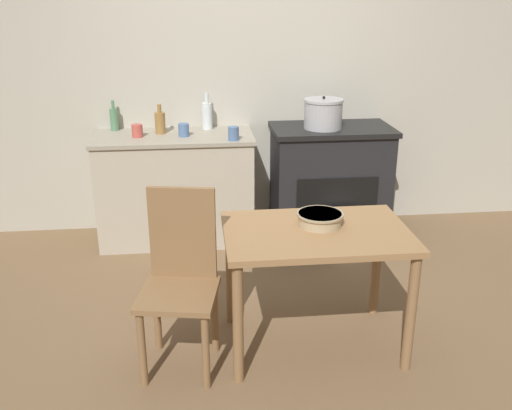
# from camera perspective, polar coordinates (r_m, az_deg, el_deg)

# --- Properties ---
(ground_plane) EXTENTS (14.00, 14.00, 0.00)m
(ground_plane) POSITION_cam_1_polar(r_m,az_deg,el_deg) (3.73, 0.76, -10.69)
(ground_plane) COLOR brown
(wall_back) EXTENTS (8.00, 0.07, 2.55)m
(wall_back) POSITION_cam_1_polar(r_m,az_deg,el_deg) (4.82, -1.50, 12.65)
(wall_back) COLOR #B2AD9E
(wall_back) RESTS_ON ground_plane
(counter_cabinet) EXTENTS (1.25, 0.60, 0.88)m
(counter_cabinet) POSITION_cam_1_polar(r_m,az_deg,el_deg) (4.68, -7.98, 1.72)
(counter_cabinet) COLOR #B2A893
(counter_cabinet) RESTS_ON ground_plane
(stove) EXTENTS (0.97, 0.59, 0.91)m
(stove) POSITION_cam_1_polar(r_m,az_deg,el_deg) (4.81, 7.36, 2.47)
(stove) COLOR black
(stove) RESTS_ON ground_plane
(work_table) EXTENTS (1.01, 0.68, 0.72)m
(work_table) POSITION_cam_1_polar(r_m,az_deg,el_deg) (3.17, 6.02, -4.37)
(work_table) COLOR #997047
(work_table) RESTS_ON ground_plane
(chair) EXTENTS (0.47, 0.47, 0.98)m
(chair) POSITION_cam_1_polar(r_m,az_deg,el_deg) (3.09, -7.56, -7.08)
(chair) COLOR olive
(chair) RESTS_ON ground_plane
(flour_sack) EXTENTS (0.26, 0.18, 0.33)m
(flour_sack) POSITION_cam_1_polar(r_m,az_deg,el_deg) (4.50, 9.15, -2.91)
(flour_sack) COLOR beige
(flour_sack) RESTS_ON ground_plane
(stock_pot) EXTENTS (0.31, 0.31, 0.26)m
(stock_pot) POSITION_cam_1_polar(r_m,az_deg,el_deg) (4.60, 6.73, 9.06)
(stock_pot) COLOR #A8A8AD
(stock_pot) RESTS_ON stove
(mixing_bowl_large) EXTENTS (0.26, 0.26, 0.07)m
(mixing_bowl_large) POSITION_cam_1_polar(r_m,az_deg,el_deg) (3.18, 6.40, -1.33)
(mixing_bowl_large) COLOR tan
(mixing_bowl_large) RESTS_ON work_table
(bottle_far_left) EXTENTS (0.06, 0.06, 0.24)m
(bottle_far_left) POSITION_cam_1_polar(r_m,az_deg,el_deg) (4.79, -14.01, 8.36)
(bottle_far_left) COLOR #517F5B
(bottle_far_left) RESTS_ON counter_cabinet
(bottle_left) EXTENTS (0.08, 0.08, 0.23)m
(bottle_left) POSITION_cam_1_polar(r_m,az_deg,el_deg) (4.61, -9.57, 8.16)
(bottle_left) COLOR olive
(bottle_left) RESTS_ON counter_cabinet
(bottle_mid_left) EXTENTS (0.08, 0.08, 0.29)m
(bottle_mid_left) POSITION_cam_1_polar(r_m,az_deg,el_deg) (4.71, -4.91, 8.94)
(bottle_mid_left) COLOR silver
(bottle_mid_left) RESTS_ON counter_cabinet
(cup_center_left) EXTENTS (0.08, 0.08, 0.10)m
(cup_center_left) POSITION_cam_1_polar(r_m,az_deg,el_deg) (4.50, -7.24, 7.46)
(cup_center_left) COLOR #4C6B99
(cup_center_left) RESTS_ON counter_cabinet
(cup_center) EXTENTS (0.08, 0.08, 0.10)m
(cup_center) POSITION_cam_1_polar(r_m,az_deg,el_deg) (4.34, -2.27, 7.16)
(cup_center) COLOR #4C6B99
(cup_center) RESTS_ON counter_cabinet
(cup_center_right) EXTENTS (0.09, 0.09, 0.10)m
(cup_center_right) POSITION_cam_1_polar(r_m,az_deg,el_deg) (4.53, -11.79, 7.28)
(cup_center_right) COLOR #B74C42
(cup_center_right) RESTS_ON counter_cabinet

